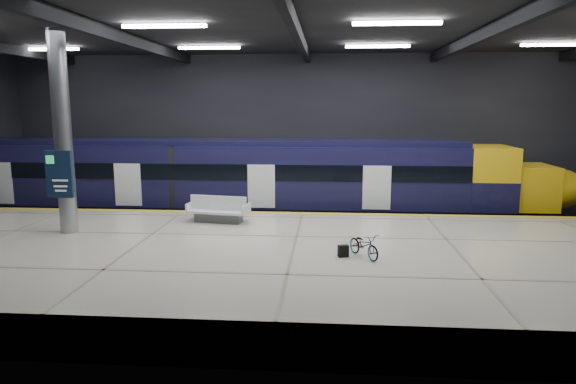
# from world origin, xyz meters

# --- Properties ---
(ground) EXTENTS (30.00, 30.00, 0.00)m
(ground) POSITION_xyz_m (0.00, 0.00, 0.00)
(ground) COLOR black
(ground) RESTS_ON ground
(room_shell) EXTENTS (30.10, 16.10, 8.05)m
(room_shell) POSITION_xyz_m (-0.00, 0.00, 5.72)
(room_shell) COLOR black
(room_shell) RESTS_ON ground
(platform) EXTENTS (30.00, 11.00, 1.10)m
(platform) POSITION_xyz_m (0.00, -2.50, 0.55)
(platform) COLOR beige
(platform) RESTS_ON ground
(safety_strip) EXTENTS (30.00, 0.40, 0.01)m
(safety_strip) POSITION_xyz_m (0.00, 2.75, 1.11)
(safety_strip) COLOR gold
(safety_strip) RESTS_ON platform
(rails) EXTENTS (30.00, 1.52, 0.16)m
(rails) POSITION_xyz_m (0.00, 5.50, 0.08)
(rails) COLOR gray
(rails) RESTS_ON ground
(train) EXTENTS (29.40, 2.84, 3.79)m
(train) POSITION_xyz_m (-3.06, 5.50, 2.06)
(train) COLOR black
(train) RESTS_ON ground
(bench) EXTENTS (2.42, 1.31, 1.01)m
(bench) POSITION_xyz_m (-3.10, 0.94, 1.46)
(bench) COLOR #595B60
(bench) RESTS_ON platform
(bicycle) EXTENTS (1.14, 1.45, 0.73)m
(bicycle) POSITION_xyz_m (2.11, -3.28, 1.47)
(bicycle) COLOR #99999E
(bicycle) RESTS_ON platform
(pannier_bag) EXTENTS (0.34, 0.26, 0.35)m
(pannier_bag) POSITION_xyz_m (1.51, -3.28, 1.28)
(pannier_bag) COLOR black
(pannier_bag) RESTS_ON platform
(info_column) EXTENTS (0.90, 0.78, 6.90)m
(info_column) POSITION_xyz_m (-8.00, -1.03, 4.46)
(info_column) COLOR #9EA0A5
(info_column) RESTS_ON platform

